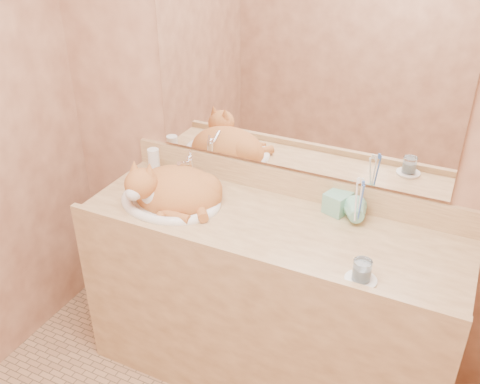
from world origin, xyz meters
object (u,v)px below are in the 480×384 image
at_px(toothbrush_cup, 357,218).
at_px(vanity_counter, 267,304).
at_px(sink_basin, 170,188).
at_px(water_glass, 362,270).
at_px(cat, 172,189).
at_px(soap_dispenser, 332,195).

bearing_deg(toothbrush_cup, vanity_counter, -158.49).
xyz_separation_m(vanity_counter, toothbrush_cup, (0.32, 0.13, 0.47)).
bearing_deg(toothbrush_cup, sink_basin, -169.34).
height_order(vanity_counter, water_glass, water_glass).
relative_size(sink_basin, water_glass, 5.81).
height_order(vanity_counter, cat, cat).
height_order(sink_basin, toothbrush_cup, sink_basin).
bearing_deg(water_glass, soap_dispenser, 122.09).
xyz_separation_m(sink_basin, water_glass, (0.89, -0.17, -0.02)).
height_order(cat, toothbrush_cup, cat).
distance_m(toothbrush_cup, water_glass, 0.34).
xyz_separation_m(cat, water_glass, (0.88, -0.18, -0.02)).
bearing_deg(vanity_counter, soap_dispenser, 39.50).
relative_size(toothbrush_cup, water_glass, 1.32).
distance_m(sink_basin, soap_dispenser, 0.69).
height_order(sink_basin, water_glass, sink_basin).
bearing_deg(soap_dispenser, sink_basin, -146.05).
distance_m(cat, soap_dispenser, 0.68).
distance_m(vanity_counter, cat, 0.67).
bearing_deg(soap_dispenser, vanity_counter, -122.32).
xyz_separation_m(vanity_counter, water_glass, (0.43, -0.19, 0.47)).
bearing_deg(water_glass, vanity_counter, 155.78).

